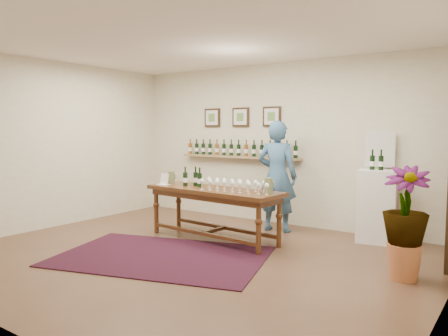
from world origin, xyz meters
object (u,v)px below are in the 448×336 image
Objects in this scene: tasting_table at (214,196)px; potted_plant at (405,223)px; display_pedestal at (377,206)px; person at (277,176)px.

potted_plant is at bearing 0.34° from tasting_table.
tasting_table is at bearing 175.81° from potted_plant.
person is (-1.52, -0.26, 0.37)m from display_pedestal.
potted_plant is at bearing -64.36° from display_pedestal.
person reaches higher than tasting_table.
tasting_table is 2.11× the size of display_pedestal.
tasting_table is 2.76m from potted_plant.
potted_plant is 2.59m from person.
tasting_table is at bearing 56.40° from person.
potted_plant is 0.60× the size of person.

